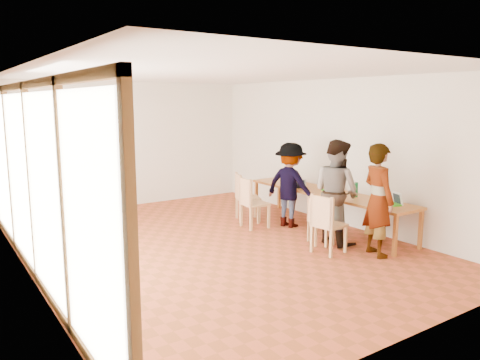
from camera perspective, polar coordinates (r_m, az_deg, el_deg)
name	(u,v)px	position (r m, az deg, el deg)	size (l,w,h in m)	color
ground	(214,246)	(8.42, -3.13, -8.00)	(8.00, 8.00, 0.00)	#AF4B2A
wall_back	(129,145)	(11.69, -13.37, 4.21)	(6.00, 0.10, 3.00)	silver
wall_front	(413,204)	(5.13, 20.37, -2.71)	(6.00, 0.10, 3.00)	silver
wall_right	(337,152)	(9.96, 11.79, 3.37)	(0.10, 8.00, 3.00)	silver
window_wall	(29,178)	(7.07, -24.30, 0.26)	(0.10, 8.00, 3.00)	white
ceiling	(213,72)	(8.04, -3.33, 12.98)	(6.00, 8.00, 0.04)	white
communal_table	(327,194)	(9.56, 10.54, -1.67)	(0.80, 4.00, 0.75)	#A95F25
side_table	(92,191)	(10.31, -17.59, -1.33)	(0.90, 0.90, 0.75)	#A95F25
chair_near	(317,216)	(8.51, 9.32, -4.35)	(0.50, 0.50, 0.44)	tan
chair_mid	(325,218)	(7.95, 10.37, -4.58)	(0.53, 0.53, 0.54)	tan
chair_far	(250,197)	(9.41, 1.24, -2.14)	(0.53, 0.53, 0.55)	tan
chair_empty	(243,192)	(10.01, 0.37, -1.45)	(0.62, 0.62, 0.54)	tan
chair_spare	(63,207)	(9.48, -20.73, -3.04)	(0.56, 0.56, 0.50)	tan
person_near	(378,200)	(8.02, 16.49, -2.36)	(0.68, 0.45, 1.87)	gray
person_mid	(336,192)	(8.54, 11.64, -1.42)	(0.91, 0.71, 1.88)	gray
person_far	(290,185)	(9.56, 6.15, -0.61)	(1.11, 0.64, 1.72)	gray
laptop_near	(395,201)	(8.62, 18.37, -2.49)	(0.30, 0.32, 0.23)	green
laptop_mid	(329,188)	(9.64, 10.78, -0.99)	(0.19, 0.22, 0.18)	green
laptop_far	(301,184)	(10.00, 7.46, -0.54)	(0.19, 0.22, 0.18)	green
yellow_mug	(373,198)	(8.88, 15.95, -2.11)	(0.13, 0.13, 0.10)	yellow
green_bottle	(356,190)	(9.10, 13.98, -1.16)	(0.07, 0.07, 0.28)	#146C31
clear_glass	(325,193)	(9.16, 10.34, -1.57)	(0.07, 0.07, 0.09)	silver
condiment_cup	(300,182)	(10.45, 7.36, -0.21)	(0.08, 0.08, 0.06)	white
pink_phone	(276,179)	(10.94, 4.38, 0.16)	(0.05, 0.10, 0.01)	#D54784
black_pouch	(297,185)	(9.91, 6.94, -0.64)	(0.16, 0.26, 0.09)	black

